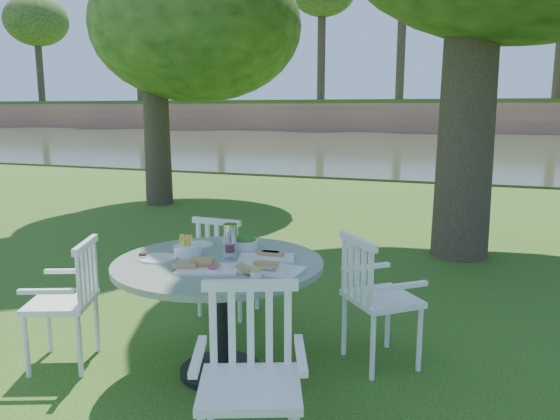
{
  "coord_description": "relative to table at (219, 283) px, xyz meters",
  "views": [
    {
      "loc": [
        1.78,
        -4.62,
        1.81
      ],
      "look_at": [
        0.0,
        0.2,
        0.85
      ],
      "focal_mm": 35.0,
      "sensor_mm": 36.0,
      "label": 1
    }
  ],
  "objects": [
    {
      "name": "chair_nw",
      "position": [
        -0.45,
        0.97,
        -0.13
      ],
      "size": [
        0.47,
        0.44,
        0.89
      ],
      "rotation": [
        0.0,
        0.0,
        -3.17
      ],
      "color": "white",
      "rests_on": "ground"
    },
    {
      "name": "tableware",
      "position": [
        -0.01,
        0.08,
        0.19
      ],
      "size": [
        1.14,
        0.84,
        0.21
      ],
      "color": "white",
      "rests_on": "table"
    },
    {
      "name": "river",
      "position": [
        -0.18,
        24.47,
        -0.65
      ],
      "size": [
        100.0,
        28.0,
        0.12
      ],
      "primitive_type": "cube",
      "color": "#2D341F",
      "rests_on": "ground"
    },
    {
      "name": "chair_sw",
      "position": [
        -1.03,
        -0.22,
        -0.13
      ],
      "size": [
        0.56,
        0.58,
        0.9
      ],
      "rotation": [
        0.0,
        0.0,
        -1.19
      ],
      "color": "white",
      "rests_on": "ground"
    },
    {
      "name": "ground",
      "position": [
        -0.18,
        1.47,
        -0.65
      ],
      "size": [
        140.0,
        140.0,
        0.0
      ],
      "primitive_type": "plane",
      "color": "#1D420D",
      "rests_on": "ground"
    },
    {
      "name": "far_bank",
      "position": [
        0.1,
        42.58,
        6.59
      ],
      "size": [
        100.0,
        18.0,
        15.2
      ],
      "color": "#A2694B",
      "rests_on": "ground"
    },
    {
      "name": "table",
      "position": [
        0.0,
        0.0,
        0.0
      ],
      "size": [
        1.4,
        1.4,
        0.81
      ],
      "color": "black",
      "rests_on": "ground"
    },
    {
      "name": "chair_se",
      "position": [
        0.6,
        -0.86,
        -0.09
      ],
      "size": [
        0.62,
        0.6,
        0.96
      ],
      "rotation": [
        0.0,
        0.0,
        0.38
      ],
      "color": "white",
      "rests_on": "ground"
    },
    {
      "name": "chair_ne",
      "position": [
        0.93,
        0.49,
        -0.1
      ],
      "size": [
        0.65,
        0.65,
        0.94
      ],
      "rotation": [
        0.0,
        0.0,
        -4.0
      ],
      "color": "white",
      "rests_on": "ground"
    }
  ]
}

